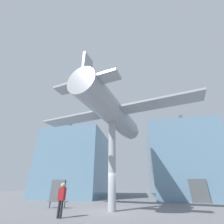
% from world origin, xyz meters
% --- Properties ---
extents(ground_plane, '(80.00, 80.00, 0.00)m').
position_xyz_m(ground_plane, '(0.00, 0.00, 0.00)').
color(ground_plane, slate).
extents(glass_pavilion_left, '(9.02, 15.99, 10.25)m').
position_xyz_m(glass_pavilion_left, '(-8.12, 14.96, 4.83)').
color(glass_pavilion_left, '#60849E').
rests_on(glass_pavilion_left, ground_plane).
extents(glass_pavilion_right, '(9.02, 15.99, 10.25)m').
position_xyz_m(glass_pavilion_right, '(8.12, 14.96, 4.83)').
color(glass_pavilion_right, '#60849E').
rests_on(glass_pavilion_right, ground_plane).
extents(support_pylon_central, '(0.60, 0.60, 6.70)m').
position_xyz_m(support_pylon_central, '(0.00, 0.00, 3.35)').
color(support_pylon_central, '#999EA3').
rests_on(support_pylon_central, ground_plane).
extents(suspended_airplane, '(15.19, 11.95, 3.70)m').
position_xyz_m(suspended_airplane, '(0.06, 0.26, 7.80)').
color(suspended_airplane, '#93999E').
rests_on(suspended_airplane, support_pylon_central).
extents(visitor_person, '(0.43, 0.29, 1.80)m').
position_xyz_m(visitor_person, '(-2.47, -2.92, 1.04)').
color(visitor_person, '#232328').
rests_on(visitor_person, ground_plane).
extents(plaza_bench, '(1.68, 0.47, 0.50)m').
position_xyz_m(plaza_bench, '(-4.69, 0.90, 0.44)').
color(plaza_bench, '#4C4C51').
rests_on(plaza_bench, ground_plane).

